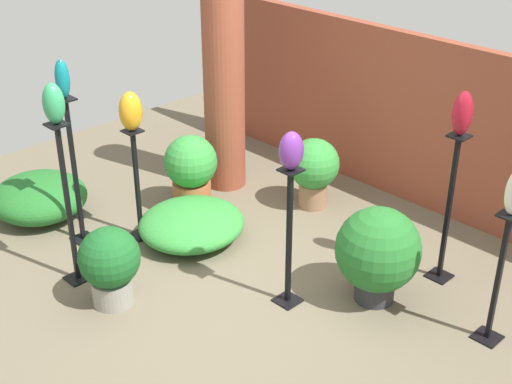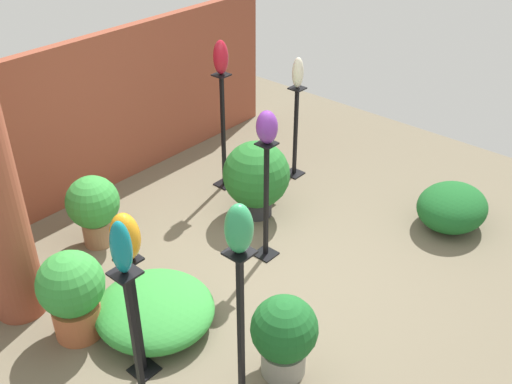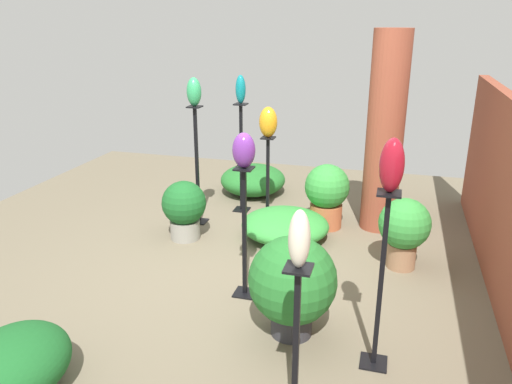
{
  "view_description": "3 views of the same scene",
  "coord_description": "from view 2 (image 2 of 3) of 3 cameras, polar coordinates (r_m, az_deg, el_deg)",
  "views": [
    {
      "loc": [
        3.73,
        -3.53,
        3.62
      ],
      "look_at": [
        0.03,
        0.11,
        0.88
      ],
      "focal_mm": 50.0,
      "sensor_mm": 36.0,
      "label": 1
    },
    {
      "loc": [
        -3.16,
        -2.93,
        3.67
      ],
      "look_at": [
        0.24,
        0.06,
        0.83
      ],
      "focal_mm": 42.0,
      "sensor_mm": 36.0,
      "label": 2
    },
    {
      "loc": [
        4.37,
        1.32,
        2.45
      ],
      "look_at": [
        -0.13,
        0.05,
        0.83
      ],
      "focal_mm": 35.0,
      "sensor_mm": 36.0,
      "label": 3
    }
  ],
  "objects": [
    {
      "name": "potted_plant_front_left",
      "position": [
        6.3,
        0.03,
        1.51
      ],
      "size": [
        0.71,
        0.71,
        0.85
      ],
      "color": "#2D2D33",
      "rests_on": "ground"
    },
    {
      "name": "brick_wall_back",
      "position": [
        6.77,
        -16.37,
        6.4
      ],
      "size": [
        5.6,
        0.12,
        1.77
      ],
      "primitive_type": "cube",
      "color": "brown",
      "rests_on": "ground"
    },
    {
      "name": "art_vase_teal",
      "position": [
        3.46,
        -12.72,
        -5.17
      ],
      "size": [
        0.12,
        0.13,
        0.36
      ],
      "primitive_type": "ellipsoid",
      "color": "#0F727A",
      "rests_on": "pedestal_teal"
    },
    {
      "name": "pedestal_amber",
      "position": [
        4.6,
        -11.21,
        -12.13
      ],
      "size": [
        0.2,
        0.2,
        1.11
      ],
      "color": "black",
      "rests_on": "ground"
    },
    {
      "name": "potted_plant_back_center",
      "position": [
        4.61,
        2.7,
        -13.36
      ],
      "size": [
        0.51,
        0.51,
        0.7
      ],
      "color": "gray",
      "rests_on": "ground"
    },
    {
      "name": "art_vase_ivory",
      "position": [
        6.73,
        4.01,
        11.27
      ],
      "size": [
        0.13,
        0.13,
        0.35
      ],
      "primitive_type": "ellipsoid",
      "color": "beige",
      "rests_on": "pedestal_ivory"
    },
    {
      "name": "pedestal_violet",
      "position": [
        5.63,
        0.97,
        -1.39
      ],
      "size": [
        0.2,
        0.2,
        1.24
      ],
      "color": "black",
      "rests_on": "ground"
    },
    {
      "name": "ground_plane",
      "position": [
        5.66,
        -1.18,
        -8.35
      ],
      "size": [
        8.0,
        8.0,
        0.0
      ],
      "primitive_type": "plane",
      "color": "#6B604C"
    },
    {
      "name": "art_vase_amber",
      "position": [
        4.1,
        -12.35,
        -4.2
      ],
      "size": [
        0.2,
        0.22,
        0.37
      ],
      "primitive_type": "ellipsoid",
      "color": "orange",
      "rests_on": "pedestal_amber"
    },
    {
      "name": "art_vase_violet",
      "position": [
        5.22,
        1.05,
        6.2
      ],
      "size": [
        0.18,
        0.2,
        0.31
      ],
      "primitive_type": "ellipsoid",
      "color": "#6B2D8C",
      "rests_on": "pedestal_violet"
    },
    {
      "name": "pedestal_ivory",
      "position": [
        7.04,
        3.77,
        5.31
      ],
      "size": [
        0.2,
        0.2,
        1.11
      ],
      "color": "black",
      "rests_on": "ground"
    },
    {
      "name": "potted_plant_mid_right",
      "position": [
        5.09,
        -17.09,
        -9.08
      ],
      "size": [
        0.55,
        0.55,
        0.8
      ],
      "color": "#B25B38",
      "rests_on": "ground"
    },
    {
      "name": "pedestal_teal",
      "position": [
        4.1,
        -11.1,
        -15.86
      ],
      "size": [
        0.2,
        0.2,
        1.44
      ],
      "color": "black",
      "rests_on": "ground"
    },
    {
      "name": "foliage_bed_west",
      "position": [
        6.57,
        18.18,
        -1.38
      ],
      "size": [
        0.81,
        0.7,
        0.45
      ],
      "primitive_type": "ellipsoid",
      "color": "#195923",
      "rests_on": "ground"
    },
    {
      "name": "pedestal_ruby",
      "position": [
        6.76,
        -3.13,
        5.3
      ],
      "size": [
        0.2,
        0.2,
        1.37
      ],
      "color": "black",
      "rests_on": "ground"
    },
    {
      "name": "foliage_bed_center",
      "position": [
        5.19,
        -9.62,
        -10.98
      ],
      "size": [
        0.99,
        1.03,
        0.33
      ],
      "primitive_type": "ellipsoid",
      "color": "#338C38",
      "rests_on": "ground"
    },
    {
      "name": "potted_plant_front_right",
      "position": [
        6.08,
        -15.24,
        -1.31
      ],
      "size": [
        0.53,
        0.53,
        0.75
      ],
      "color": "#936B4C",
      "rests_on": "ground"
    },
    {
      "name": "art_vase_ruby",
      "position": [
        6.4,
        -3.38,
        12.69
      ],
      "size": [
        0.16,
        0.16,
        0.37
      ],
      "primitive_type": "ellipsoid",
      "color": "maroon",
      "rests_on": "pedestal_ruby"
    },
    {
      "name": "art_vase_jade",
      "position": [
        3.48,
        -1.63,
        -3.51
      ],
      "size": [
        0.17,
        0.17,
        0.34
      ],
      "primitive_type": "ellipsoid",
      "color": "#2D9356",
      "rests_on": "pedestal_jade"
    },
    {
      "name": "pedestal_jade",
      "position": [
        4.11,
        -1.42,
        -14.47
      ],
      "size": [
        0.2,
        0.2,
        1.48
      ],
      "color": "black",
      "rests_on": "ground"
    }
  ]
}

